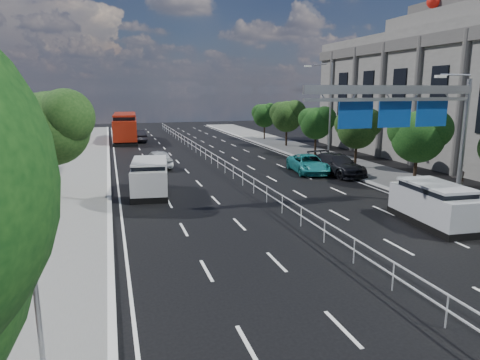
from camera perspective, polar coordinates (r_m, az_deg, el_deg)
name	(u,v)px	position (r m, az deg, el deg)	size (l,w,h in m)	color
ground	(425,314)	(14.54, 23.47, -16.06)	(160.00, 160.00, 0.00)	black
median_fence	(227,168)	(33.79, -1.71, 1.58)	(0.05, 85.00, 1.02)	silver
toilet_sign	(9,265)	(10.48, -28.41, -9.91)	(1.62, 0.18, 4.34)	gray
overhead_gantry	(408,109)	(25.02, 21.54, 8.86)	(10.24, 0.38, 7.45)	gray
streetlight_far	(328,105)	(40.47, 11.59, 9.73)	(2.78, 2.40, 9.00)	gray
civic_hall	(479,94)	(45.29, 29.30, 10.02)	(14.40, 36.00, 14.35)	slate
near_tree_back	(53,124)	(27.80, -23.72, 6.85)	(4.84, 4.51, 6.69)	black
far_tree_d	(419,134)	(31.41, 22.77, 5.70)	(3.85, 3.59, 5.34)	black
far_tree_e	(358,127)	(37.47, 15.43, 6.85)	(3.63, 3.38, 5.13)	black
far_tree_f	(317,121)	(43.98, 10.19, 7.69)	(3.52, 3.28, 5.02)	black
far_tree_g	(287,115)	(50.74, 6.32, 8.64)	(3.96, 3.69, 5.45)	black
far_tree_h	(265,114)	(57.72, 3.34, 8.75)	(3.41, 3.18, 4.91)	black
white_minivan	(150,177)	(28.00, -11.91, 0.35)	(2.86, 5.39, 2.24)	black
red_bus	(125,127)	(58.12, -15.04, 6.86)	(3.52, 12.19, 3.60)	black
near_car_silver	(158,159)	(37.73, -10.86, 2.82)	(1.80, 4.48, 1.53)	silver
near_car_dark	(138,136)	(57.06, -13.48, 5.75)	(1.65, 4.74, 1.56)	black
silver_minivan	(435,204)	(23.34, 24.54, -2.98)	(2.50, 5.14, 2.07)	black
parked_car_teal	(308,164)	(35.00, 9.10, 2.13)	(2.41, 5.23, 1.45)	#1C7D7F
parked_car_dark	(337,164)	(34.63, 12.79, 2.04)	(2.31, 5.69, 1.65)	black
pedestrian_b	(458,178)	(30.81, 27.11, 0.26)	(0.89, 0.70, 1.84)	gray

